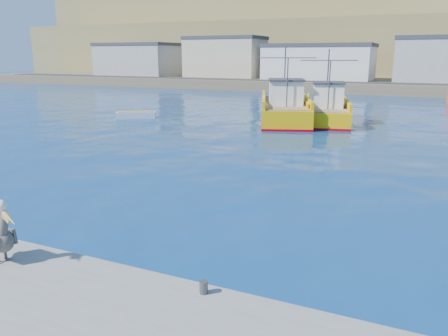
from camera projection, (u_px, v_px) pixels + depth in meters
The scene contains 7 objects.
ground at pixel (169, 237), 14.39m from camera, with size 260.00×260.00×0.00m, color navy.
dock_bollards at pixel (119, 267), 10.99m from camera, with size 36.20×0.20×0.30m.
far_shore at pixel (398, 42), 108.43m from camera, with size 200.00×81.00×24.00m.
trawler_yellow_a at pixel (284, 109), 39.45m from camera, with size 7.92×12.93×6.64m.
trawler_yellow_b at pixel (326, 111), 38.97m from camera, with size 5.99×11.12×6.42m.
skiff_left at pixel (136, 115), 41.39m from camera, with size 3.77×2.95×0.79m.
pelican at pixel (0, 235), 11.43m from camera, with size 1.43×0.74×1.76m.
Camera 1 is at (7.14, -11.42, 5.83)m, focal length 35.00 mm.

